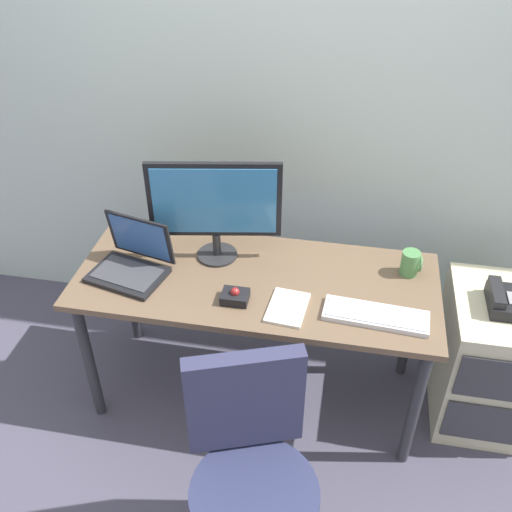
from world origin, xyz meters
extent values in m
plane|color=#484555|center=(0.00, 0.00, 0.00)|extent=(8.00, 8.00, 0.00)
cube|color=silver|center=(0.00, 0.67, 1.40)|extent=(6.00, 0.10, 2.80)
cube|color=brown|center=(0.00, 0.00, 0.71)|extent=(1.55, 0.64, 0.03)
cylinder|color=#2D2D33|center=(-0.72, -0.26, 0.35)|extent=(0.05, 0.05, 0.69)
cylinder|color=#2D2D33|center=(0.72, -0.26, 0.35)|extent=(0.05, 0.05, 0.69)
cylinder|color=#2D2D33|center=(-0.72, 0.26, 0.35)|extent=(0.05, 0.05, 0.69)
cylinder|color=#2D2D33|center=(0.72, 0.26, 0.35)|extent=(0.05, 0.05, 0.69)
cube|color=beige|center=(1.06, 0.10, 0.33)|extent=(0.42, 0.52, 0.66)
cube|color=#38383D|center=(1.06, -0.16, 0.47)|extent=(0.38, 0.01, 0.22)
cube|color=#38383D|center=(1.06, -0.16, 0.20)|extent=(0.38, 0.01, 0.22)
cube|color=black|center=(1.06, 0.08, 0.69)|extent=(0.17, 0.20, 0.06)
cube|color=black|center=(1.00, 0.08, 0.73)|extent=(0.05, 0.18, 0.04)
cylinder|color=#2A2F50|center=(0.15, -0.84, 0.47)|extent=(0.44, 0.44, 0.07)
cube|color=#2D2F4B|center=(0.08, -0.66, 0.73)|extent=(0.40, 0.19, 0.42)
cylinder|color=#262628|center=(-0.20, 0.13, 0.73)|extent=(0.18, 0.18, 0.01)
cylinder|color=#262628|center=(-0.20, 0.13, 0.79)|extent=(0.04, 0.04, 0.11)
cube|color=black|center=(-0.20, 0.13, 1.02)|extent=(0.56, 0.12, 0.35)
cube|color=teal|center=(-0.20, 0.12, 1.02)|extent=(0.51, 0.10, 0.31)
cube|color=silver|center=(0.51, -0.16, 0.73)|extent=(0.42, 0.16, 0.02)
cube|color=white|center=(0.51, -0.16, 0.75)|extent=(0.39, 0.14, 0.01)
cube|color=black|center=(-0.54, -0.09, 0.73)|extent=(0.35, 0.29, 0.02)
cube|color=#38383D|center=(-0.54, -0.09, 0.75)|extent=(0.30, 0.22, 0.00)
cube|color=black|center=(-0.51, 0.03, 0.85)|extent=(0.31, 0.11, 0.22)
cube|color=#335999|center=(-0.52, 0.03, 0.85)|extent=(0.27, 0.09, 0.19)
cube|color=black|center=(-0.06, -0.16, 0.74)|extent=(0.11, 0.09, 0.04)
sphere|color=maroon|center=(-0.06, -0.16, 0.77)|extent=(0.04, 0.04, 0.04)
cylinder|color=#4B8449|center=(0.64, 0.15, 0.78)|extent=(0.08, 0.08, 0.11)
torus|color=#4E7C46|center=(0.68, 0.15, 0.78)|extent=(0.01, 0.07, 0.07)
cube|color=white|center=(0.16, -0.17, 0.73)|extent=(0.17, 0.22, 0.01)
ellipsoid|color=yellow|center=(-0.56, 0.17, 0.74)|extent=(0.19, 0.13, 0.04)
camera|label=1|loc=(0.35, -1.89, 2.28)|focal=40.52mm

